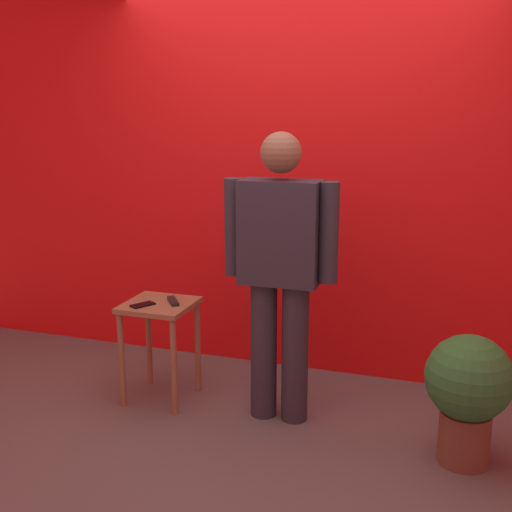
{
  "coord_description": "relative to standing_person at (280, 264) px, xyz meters",
  "views": [
    {
      "loc": [
        1.06,
        -2.89,
        1.8
      ],
      "look_at": [
        -0.1,
        0.55,
        0.94
      ],
      "focal_mm": 44.73,
      "sensor_mm": 36.0,
      "label": 1
    }
  ],
  "objects": [
    {
      "name": "ground_plane",
      "position": [
        -0.08,
        -0.45,
        -0.93
      ],
      "size": [
        12.0,
        12.0,
        0.0
      ],
      "primitive_type": "plane",
      "color": "#59544F"
    },
    {
      "name": "standing_person",
      "position": [
        0.0,
        0.0,
        0.0
      ],
      "size": [
        0.66,
        0.24,
        1.67
      ],
      "color": "#2D2D38",
      "rests_on": "ground_plane"
    },
    {
      "name": "back_wall_red",
      "position": [
        -0.08,
        0.81,
        0.39
      ],
      "size": [
        5.69,
        0.12,
        2.64
      ],
      "primitive_type": "cube",
      "color": "red",
      "rests_on": "ground_plane"
    },
    {
      "name": "side_table",
      "position": [
        -0.77,
        -0.0,
        -0.44
      ],
      "size": [
        0.41,
        0.41,
        0.63
      ],
      "color": "olive",
      "rests_on": "ground_plane"
    },
    {
      "name": "cell_phone",
      "position": [
        -0.83,
        -0.08,
        -0.3
      ],
      "size": [
        0.13,
        0.16,
        0.01
      ],
      "primitive_type": "cube",
      "rotation": [
        0.0,
        0.0,
        -0.52
      ],
      "color": "black",
      "rests_on": "side_table"
    },
    {
      "name": "tv_remote",
      "position": [
        -0.69,
        0.03,
        -0.29
      ],
      "size": [
        0.14,
        0.16,
        0.02
      ],
      "primitive_type": "cube",
      "rotation": [
        0.0,
        0.0,
        0.64
      ],
      "color": "black",
      "rests_on": "side_table"
    },
    {
      "name": "potted_plant",
      "position": [
        1.05,
        -0.17,
        -0.53
      ],
      "size": [
        0.44,
        0.44,
        0.69
      ],
      "color": "brown",
      "rests_on": "ground_plane"
    }
  ]
}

